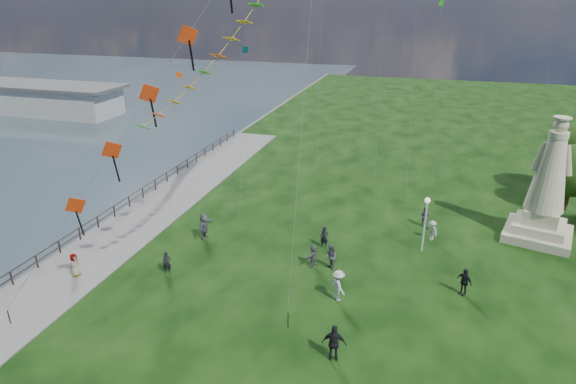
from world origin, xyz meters
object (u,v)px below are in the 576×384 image
(person_7, at_px, (425,216))
(person_8, at_px, (432,230))
(person_6, at_px, (324,237))
(person_1, at_px, (331,257))
(person_3, at_px, (334,343))
(statue, at_px, (546,195))
(lamppost, at_px, (426,213))
(person_10, at_px, (75,266))
(person_5, at_px, (204,226))
(person_2, at_px, (338,286))
(person_9, at_px, (464,282))
(person_11, at_px, (313,255))
(pier_pavilion, at_px, (31,97))
(person_0, at_px, (167,263))

(person_7, height_order, person_8, person_7)
(person_8, bearing_deg, person_7, 151.03)
(person_6, bearing_deg, person_8, 30.19)
(person_1, relative_size, person_3, 0.90)
(statue, xyz_separation_m, person_1, (-13.26, -8.50, -2.45))
(lamppost, distance_m, person_10, 22.39)
(person_5, bearing_deg, person_7, -67.07)
(person_2, bearing_deg, person_10, 58.22)
(person_6, xyz_separation_m, person_8, (7.02, 3.31, -0.06))
(person_1, bearing_deg, person_2, -17.17)
(lamppost, distance_m, person_1, 7.07)
(person_2, relative_size, person_3, 0.97)
(person_5, xyz_separation_m, person_9, (17.36, -2.06, -0.13))
(person_1, bearing_deg, lamppost, 90.24)
(person_6, height_order, person_9, person_9)
(person_3, distance_m, person_11, 8.60)
(pier_pavilion, xyz_separation_m, person_11, (52.25, -32.63, -1.08))
(person_9, bearing_deg, lamppost, 157.23)
(statue, xyz_separation_m, person_3, (-11.40, -16.46, -2.35))
(statue, xyz_separation_m, person_11, (-14.42, -8.41, -2.56))
(statue, xyz_separation_m, person_6, (-14.26, -5.80, -2.53))
(person_10, bearing_deg, person_9, -73.54)
(pier_pavilion, bearing_deg, statue, -19.97)
(person_11, bearing_deg, person_5, -84.81)
(person_1, distance_m, person_11, 1.17)
(pier_pavilion, xyz_separation_m, person_8, (59.42, -26.71, -1.11))
(person_3, distance_m, person_8, 14.58)
(lamppost, xyz_separation_m, person_1, (-5.44, -4.06, -1.97))
(person_2, bearing_deg, person_5, 26.21)
(person_7, height_order, person_11, person_7)
(pier_pavilion, xyz_separation_m, person_3, (55.26, -40.68, -0.87))
(statue, distance_m, person_3, 20.16)
(person_0, bearing_deg, statue, 4.26)
(person_6, bearing_deg, person_11, -88.41)
(person_8, relative_size, person_10, 0.97)
(person_5, xyz_separation_m, person_11, (8.30, -1.49, -0.21))
(person_0, relative_size, person_9, 0.88)
(person_1, distance_m, person_6, 2.88)
(person_2, relative_size, person_10, 1.26)
(pier_pavilion, relative_size, person_11, 19.77)
(person_8, xyz_separation_m, person_11, (-7.17, -5.92, 0.03))
(person_7, bearing_deg, person_11, 73.97)
(person_6, relative_size, person_8, 1.08)
(person_0, distance_m, person_6, 10.52)
(person_8, bearing_deg, person_6, -108.58)
(person_1, bearing_deg, person_10, -106.58)
(person_2, relative_size, person_8, 1.30)
(person_2, height_order, person_7, person_2)
(lamppost, xyz_separation_m, person_11, (-6.60, -3.97, -2.08))
(pier_pavilion, bearing_deg, person_7, -22.67)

